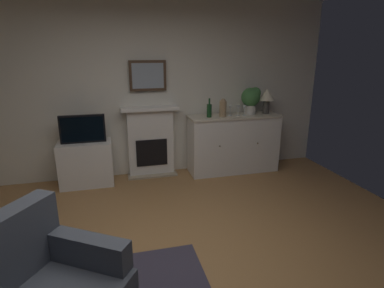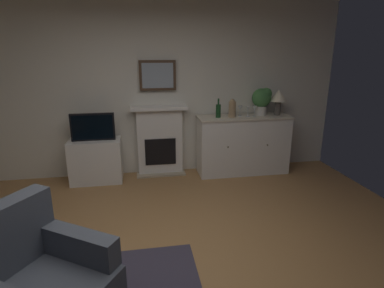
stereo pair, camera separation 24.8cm
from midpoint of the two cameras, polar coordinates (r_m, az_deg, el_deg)
ground_plane at (r=3.06m, az=-5.53°, el=-23.26°), size 6.01×5.17×0.10m
wall_rear at (r=4.93m, az=-10.84°, el=9.70°), size 6.01×0.06×2.69m
fireplace_unit at (r=4.97m, az=-8.95°, el=0.46°), size 0.87×0.30×1.10m
framed_picture at (r=4.84m, az=-9.54°, el=12.15°), size 0.55×0.04×0.45m
sideboard_cabinet at (r=5.11m, az=6.15°, el=0.08°), size 1.47×0.49×0.93m
table_lamp at (r=5.17m, az=12.14°, el=8.45°), size 0.26×0.26×0.40m
wine_bottle at (r=4.81m, az=1.67°, el=6.15°), size 0.08×0.08×0.29m
wine_glass_left at (r=4.96m, az=5.55°, el=6.56°), size 0.07×0.07×0.16m
wine_glass_center at (r=4.95m, az=6.97°, el=6.49°), size 0.07×0.07×0.16m
wine_glass_right at (r=5.00m, az=8.12°, el=6.55°), size 0.07×0.07×0.16m
vase_decorative at (r=4.86m, az=4.18°, el=6.60°), size 0.11×0.11×0.28m
tv_cabinet at (r=4.89m, az=-20.08°, el=-3.37°), size 0.75×0.42×0.65m
tv_set at (r=4.72m, az=-20.72°, el=2.56°), size 0.62×0.07×0.40m
potted_plant_small at (r=5.11m, az=9.37°, el=8.25°), size 0.30×0.30×0.43m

